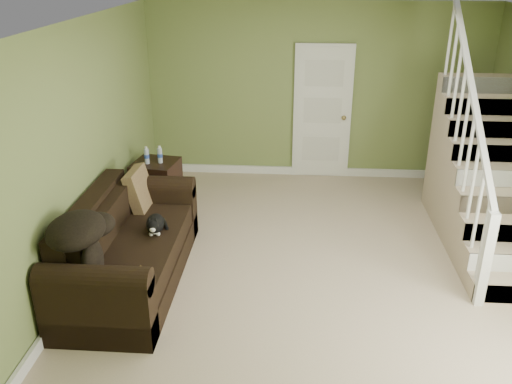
% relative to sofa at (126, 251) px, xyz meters
% --- Properties ---
extents(floor, '(5.00, 5.50, 0.01)m').
position_rel_sofa_xyz_m(floor, '(2.02, 0.44, -0.35)').
color(floor, tan).
rests_on(floor, ground).
extents(ceiling, '(5.00, 5.50, 0.01)m').
position_rel_sofa_xyz_m(ceiling, '(2.02, 0.44, 2.25)').
color(ceiling, white).
rests_on(ceiling, wall_back).
extents(wall_back, '(5.00, 0.04, 2.60)m').
position_rel_sofa_xyz_m(wall_back, '(2.02, 3.19, 0.95)').
color(wall_back, olive).
rests_on(wall_back, floor).
extents(wall_front, '(5.00, 0.04, 2.60)m').
position_rel_sofa_xyz_m(wall_front, '(2.02, -2.31, 0.95)').
color(wall_front, olive).
rests_on(wall_front, floor).
extents(wall_left, '(0.04, 5.50, 2.60)m').
position_rel_sofa_xyz_m(wall_left, '(-0.48, 0.44, 0.95)').
color(wall_left, olive).
rests_on(wall_left, floor).
extents(baseboard_back, '(5.00, 0.04, 0.12)m').
position_rel_sofa_xyz_m(baseboard_back, '(2.02, 3.16, -0.29)').
color(baseboard_back, white).
rests_on(baseboard_back, floor).
extents(baseboard_left, '(0.04, 5.50, 0.12)m').
position_rel_sofa_xyz_m(baseboard_left, '(-0.45, 0.44, -0.29)').
color(baseboard_left, white).
rests_on(baseboard_left, floor).
extents(door, '(0.86, 0.12, 2.02)m').
position_rel_sofa_xyz_m(door, '(2.12, 3.15, 0.66)').
color(door, white).
rests_on(door, floor).
extents(staircase, '(1.00, 2.51, 2.82)m').
position_rel_sofa_xyz_m(staircase, '(4.02, 1.41, 0.30)').
color(staircase, tan).
rests_on(staircase, floor).
extents(sofa, '(0.99, 2.30, 0.91)m').
position_rel_sofa_xyz_m(sofa, '(0.00, 0.00, 0.00)').
color(sofa, black).
rests_on(sofa, floor).
extents(side_table, '(0.62, 0.62, 0.89)m').
position_rel_sofa_xyz_m(side_table, '(-0.12, 1.80, -0.01)').
color(side_table, black).
rests_on(side_table, floor).
extents(cat, '(0.27, 0.50, 0.24)m').
position_rel_sofa_xyz_m(cat, '(0.28, 0.16, 0.24)').
color(cat, black).
rests_on(cat, sofa).
extents(banana, '(0.08, 0.17, 0.05)m').
position_rel_sofa_xyz_m(banana, '(0.28, -0.65, 0.17)').
color(banana, gold).
rests_on(banana, sofa).
extents(throw_pillow, '(0.25, 0.50, 0.51)m').
position_rel_sofa_xyz_m(throw_pillow, '(-0.05, 0.80, 0.34)').
color(throw_pillow, '#533621').
rests_on(throw_pillow, sofa).
extents(throw_blanket, '(0.66, 0.76, 0.27)m').
position_rel_sofa_xyz_m(throw_blanket, '(-0.19, -0.68, 0.59)').
color(throw_blanket, black).
rests_on(throw_blanket, sofa).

